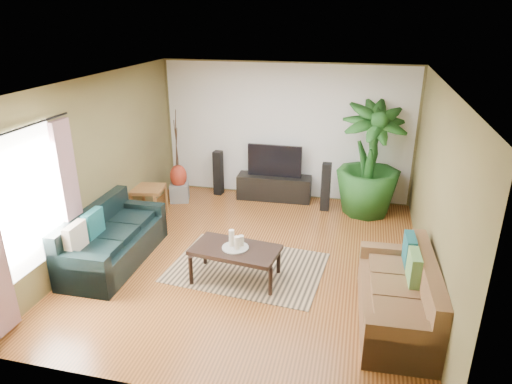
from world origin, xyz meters
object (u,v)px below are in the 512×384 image
(coffee_table, at_px, (236,263))
(vase, at_px, (178,176))
(sofa_right, at_px, (397,292))
(pedestal, at_px, (180,192))
(speaker_right, at_px, (326,187))
(potted_plant, at_px, (370,160))
(tv_stand, at_px, (274,187))
(sofa_left, at_px, (114,236))
(speaker_left, at_px, (218,173))
(television, at_px, (275,161))
(side_table, at_px, (149,202))

(coffee_table, height_order, vase, vase)
(sofa_right, relative_size, pedestal, 5.12)
(speaker_right, bearing_deg, vase, -174.85)
(pedestal, bearing_deg, potted_plant, 4.25)
(sofa_right, relative_size, tv_stand, 1.25)
(sofa_left, distance_m, speaker_left, 3.10)
(tv_stand, distance_m, potted_plant, 2.01)
(coffee_table, xyz_separation_m, potted_plant, (1.77, 2.80, 0.80))
(speaker_left, bearing_deg, pedestal, -134.77)
(sofa_right, height_order, speaker_right, speaker_right)
(television, height_order, side_table, television)
(coffee_table, distance_m, pedestal, 3.16)
(tv_stand, bearing_deg, pedestal, -165.77)
(sofa_right, bearing_deg, tv_stand, -150.75)
(potted_plant, bearing_deg, tv_stand, 171.47)
(tv_stand, distance_m, pedestal, 1.92)
(speaker_right, height_order, side_table, speaker_right)
(tv_stand, relative_size, speaker_right, 1.58)
(tv_stand, xyz_separation_m, television, (0.00, 0.00, 0.57))
(vase, bearing_deg, sofa_right, -36.54)
(speaker_left, xyz_separation_m, side_table, (-0.90, -1.39, -0.17))
(coffee_table, relative_size, speaker_right, 1.30)
(speaker_right, distance_m, vase, 2.91)
(television, xyz_separation_m, speaker_left, (-1.18, 0.00, -0.35))
(sofa_left, height_order, sofa_right, same)
(sofa_left, height_order, potted_plant, potted_plant)
(sofa_left, relative_size, sofa_right, 1.07)
(coffee_table, distance_m, side_table, 2.72)
(speaker_left, bearing_deg, potted_plant, 0.22)
(pedestal, bearing_deg, speaker_right, 4.69)
(tv_stand, relative_size, speaker_left, 1.60)
(sofa_right, distance_m, speaker_right, 3.45)
(pedestal, height_order, vase, vase)
(sofa_right, bearing_deg, pedestal, -129.30)
(speaker_left, bearing_deg, television, 5.41)
(speaker_right, xyz_separation_m, potted_plant, (0.76, 0.03, 0.58))
(television, bearing_deg, sofa_left, -121.70)
(sofa_left, xyz_separation_m, potted_plant, (3.69, 2.75, 0.63))
(sofa_left, height_order, vase, sofa_left)
(speaker_right, height_order, potted_plant, potted_plant)
(speaker_left, relative_size, pedestal, 2.55)
(sofa_left, relative_size, speaker_left, 2.14)
(coffee_table, xyz_separation_m, television, (-0.06, 3.08, 0.57))
(coffee_table, bearing_deg, speaker_right, 77.18)
(sofa_right, height_order, vase, sofa_right)
(tv_stand, xyz_separation_m, potted_plant, (1.82, -0.27, 0.80))
(sofa_left, xyz_separation_m, speaker_right, (2.93, 2.72, 0.04))
(sofa_right, relative_size, coffee_table, 1.53)
(speaker_left, height_order, potted_plant, potted_plant)
(coffee_table, height_order, potted_plant, potted_plant)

